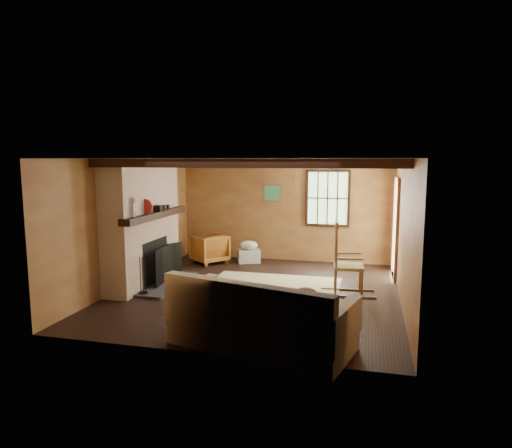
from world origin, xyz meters
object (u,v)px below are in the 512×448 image
(laundry_basket, at_px, (249,256))
(armchair, at_px, (209,249))
(fireplace, at_px, (144,227))
(sofa, at_px, (260,323))
(rocking_chair, at_px, (346,264))

(laundry_basket, bearing_deg, armchair, -163.28)
(fireplace, bearing_deg, laundry_basket, 57.29)
(sofa, bearing_deg, armchair, 131.82)
(fireplace, relative_size, rocking_chair, 1.82)
(sofa, relative_size, laundry_basket, 5.01)
(fireplace, height_order, sofa, fireplace)
(sofa, height_order, laundry_basket, sofa)
(rocking_chair, xyz_separation_m, sofa, (-0.94, -2.66, -0.22))
(laundry_basket, xyz_separation_m, armchair, (-0.88, -0.26, 0.18))
(rocking_chair, height_order, armchair, rocking_chair)
(rocking_chair, relative_size, laundry_basket, 2.64)
(laundry_basket, distance_m, armchair, 0.94)
(fireplace, relative_size, laundry_basket, 4.80)
(fireplace, distance_m, sofa, 3.81)
(armchair, bearing_deg, laundry_basket, 145.76)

